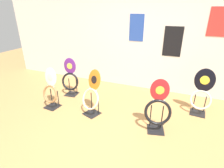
# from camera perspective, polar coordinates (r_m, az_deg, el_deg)

# --- Properties ---
(ground_plane) EXTENTS (14.00, 14.00, 0.00)m
(ground_plane) POSITION_cam_1_polar(r_m,az_deg,el_deg) (2.80, -2.96, -20.17)
(ground_plane) COLOR #B7844C
(wall_back) EXTENTS (8.00, 0.07, 2.60)m
(wall_back) POSITION_cam_1_polar(r_m,az_deg,el_deg) (4.37, 10.49, 14.89)
(wall_back) COLOR silver
(wall_back) RESTS_ON ground_plane
(toilet_seat_display_white_plain) EXTENTS (0.39, 0.31, 0.85)m
(toilet_seat_display_white_plain) POSITION_cam_1_polar(r_m,az_deg,el_deg) (3.79, -19.45, -1.95)
(toilet_seat_display_white_plain) COLOR black
(toilet_seat_display_white_plain) RESTS_ON ground_plane
(toilet_seat_display_jazz_black) EXTENTS (0.39, 0.30, 0.91)m
(toilet_seat_display_jazz_black) POSITION_cam_1_polar(r_m,az_deg,el_deg) (3.75, 27.27, -2.83)
(toilet_seat_display_jazz_black) COLOR black
(toilet_seat_display_jazz_black) RESTS_ON ground_plane
(toilet_seat_display_crimson_swirl) EXTENTS (0.46, 0.34, 0.93)m
(toilet_seat_display_crimson_swirl) POSITION_cam_1_polar(r_m,az_deg,el_deg) (2.97, 14.77, -8.12)
(toilet_seat_display_crimson_swirl) COLOR black
(toilet_seat_display_crimson_swirl) RESTS_ON ground_plane
(toilet_seat_display_orange_sun) EXTENTS (0.46, 0.39, 0.89)m
(toilet_seat_display_orange_sun) POSITION_cam_1_polar(r_m,az_deg,el_deg) (3.36, -6.67, -3.70)
(toilet_seat_display_orange_sun) COLOR black
(toilet_seat_display_orange_sun) RESTS_ON ground_plane
(toilet_seat_display_purple_note) EXTENTS (0.44, 0.31, 0.90)m
(toilet_seat_display_purple_note) POSITION_cam_1_polar(r_m,az_deg,el_deg) (4.21, -13.49, 1.59)
(toilet_seat_display_purple_note) COLOR black
(toilet_seat_display_purple_note) RESTS_ON ground_plane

